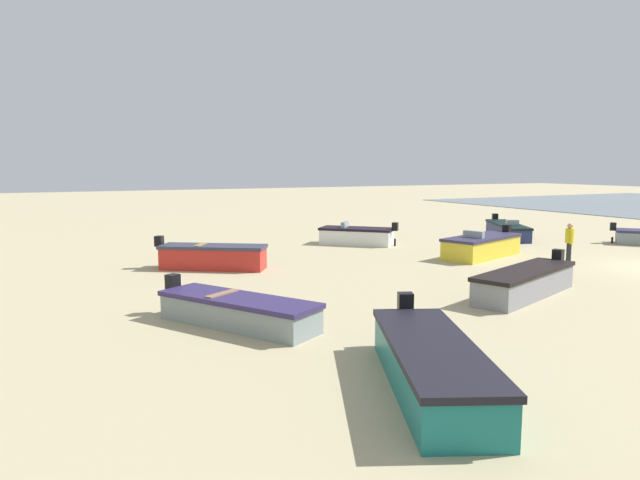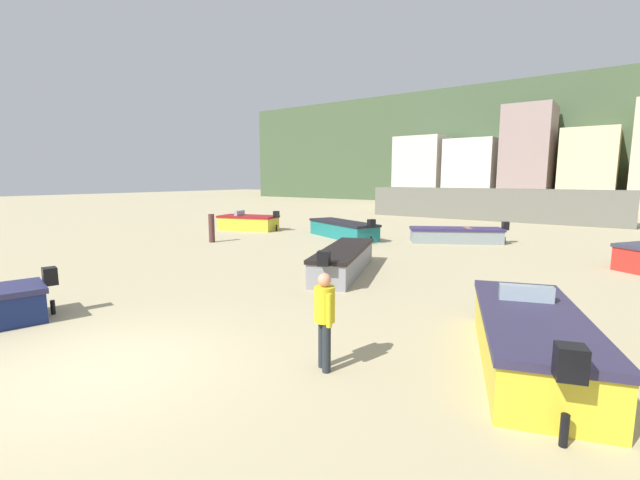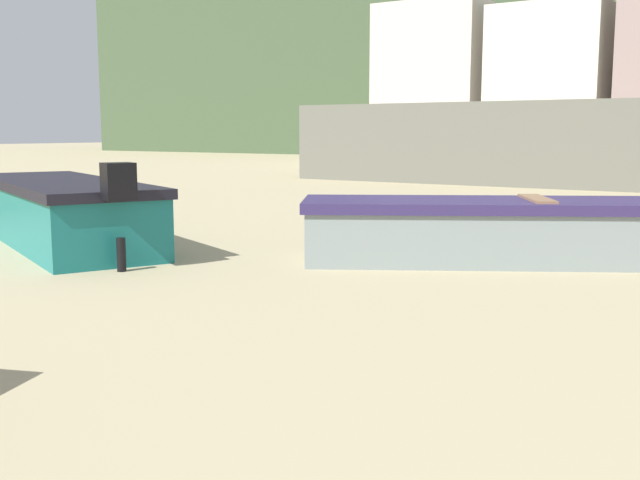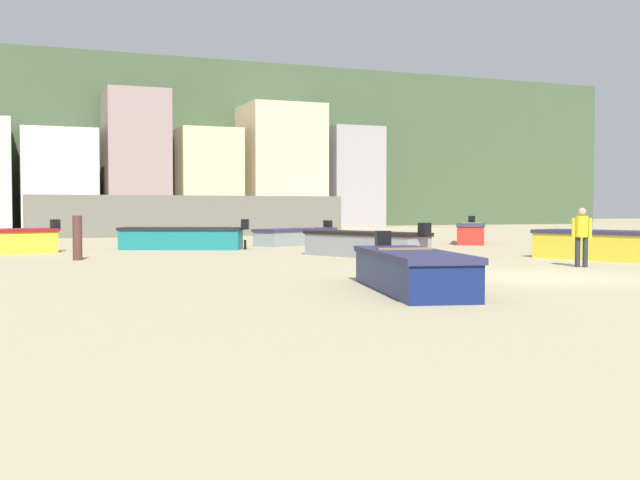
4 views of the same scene
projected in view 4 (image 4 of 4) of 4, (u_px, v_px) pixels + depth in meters
The scene contains 17 objects.
ground_plane at pixel (543, 277), 18.24m from camera, with size 160.00×160.00×0.00m, color tan.
headland_hill at pixel (131, 154), 79.20m from camera, with size 90.00×32.00×14.23m, color #3E5236.
harbor_pier at pixel (190, 216), 45.37m from camera, with size 18.11×2.40×2.33m, color #636257.
townhouse_centre_left at pixel (59, 180), 58.56m from camera, with size 5.39×5.67×7.47m, color beige.
townhouse_centre at pixel (136, 160), 60.43m from camera, with size 4.72×5.31×10.63m, color gray.
townhouse_centre_right at pixel (205, 179), 63.02m from camera, with size 4.84×6.29×7.90m, color beige.
townhouse_right at pixel (280, 167), 65.46m from camera, with size 6.24×6.53×10.15m, color beige.
townhouse_far_right at pixel (347, 178), 67.60m from camera, with size 4.53×6.24×8.49m, color gray.
boat_grey_0 at pixel (365, 244), 25.64m from camera, with size 2.83×5.03×1.16m.
boat_grey_1 at pixel (296, 236), 34.12m from camera, with size 4.39×3.30×1.05m.
boat_teal_2 at pixel (182, 238), 30.45m from camera, with size 4.93×3.25×1.18m.
boat_yellow_3 at pixel (604, 245), 24.27m from camera, with size 2.90×4.59×1.24m.
boat_navy_4 at pixel (411, 271), 15.11m from camera, with size 2.40×4.94×1.10m.
boat_yellow_7 at pixel (3, 241), 27.53m from camera, with size 3.88×2.59×1.20m.
boat_red_8 at pixel (471, 233), 35.55m from camera, with size 3.25×4.04×1.24m.
mooring_post_near_water at pixel (77, 238), 24.08m from camera, with size 0.29×0.29×1.38m, color #4E2C29.
beach_walker_foreground at pixel (582, 232), 21.25m from camera, with size 0.49×0.47×1.62m.
Camera 4 is at (-11.60, -14.96, 1.61)m, focal length 43.85 mm.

